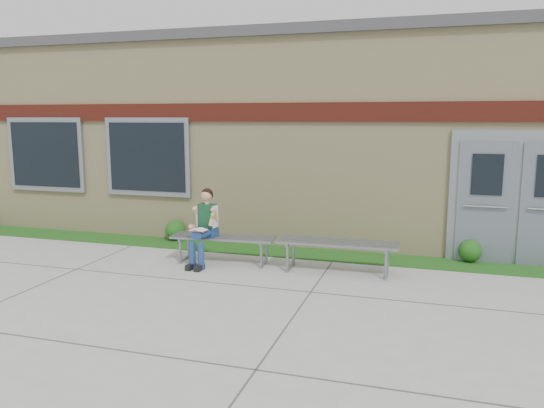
% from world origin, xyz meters
% --- Properties ---
extents(ground, '(80.00, 80.00, 0.00)m').
position_xyz_m(ground, '(0.00, 0.00, 0.00)').
color(ground, '#9E9E99').
rests_on(ground, ground).
extents(grass_strip, '(16.00, 0.80, 0.02)m').
position_xyz_m(grass_strip, '(0.00, 2.60, 0.01)').
color(grass_strip, '#134814').
rests_on(grass_strip, ground).
extents(school_building, '(16.20, 6.22, 4.20)m').
position_xyz_m(school_building, '(-0.00, 5.99, 2.10)').
color(school_building, beige).
rests_on(school_building, ground).
extents(bench_left, '(1.84, 0.65, 0.47)m').
position_xyz_m(bench_left, '(-0.81, 1.62, 0.36)').
color(bench_left, slate).
rests_on(bench_left, ground).
extents(bench_right, '(1.99, 0.59, 0.51)m').
position_xyz_m(bench_right, '(1.19, 1.62, 0.40)').
color(bench_right, slate).
rests_on(bench_right, ground).
extents(girl, '(0.45, 0.77, 1.31)m').
position_xyz_m(girl, '(-1.08, 1.43, 0.69)').
color(girl, navy).
rests_on(girl, ground).
extents(shrub_mid, '(0.41, 0.41, 0.41)m').
position_xyz_m(shrub_mid, '(-2.36, 2.85, 0.23)').
color(shrub_mid, '#134814').
rests_on(shrub_mid, grass_strip).
extents(shrub_east, '(0.39, 0.39, 0.39)m').
position_xyz_m(shrub_east, '(3.30, 2.85, 0.21)').
color(shrub_east, '#134814').
rests_on(shrub_east, grass_strip).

